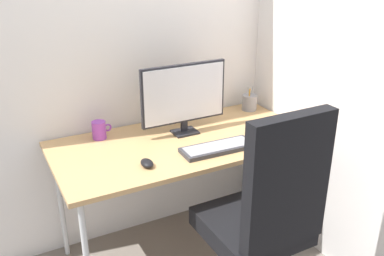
{
  "coord_description": "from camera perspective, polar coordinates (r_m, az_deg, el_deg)",
  "views": [
    {
      "loc": [
        -0.98,
        -1.98,
        1.76
      ],
      "look_at": [
        0.02,
        -0.07,
        0.86
      ],
      "focal_mm": 39.93,
      "sensor_mm": 36.0,
      "label": 1
    }
  ],
  "objects": [
    {
      "name": "ground_plane",
      "position": [
        2.83,
        -1.01,
        -15.74
      ],
      "size": [
        8.0,
        8.0,
        0.0
      ],
      "primitive_type": "plane",
      "color": "slate"
    },
    {
      "name": "wall_back",
      "position": [
        2.59,
        -5.24,
        14.71
      ],
      "size": [
        2.82,
        0.04,
        2.8
      ],
      "primitive_type": "cube",
      "color": "white",
      "rests_on": "ground_plane"
    },
    {
      "name": "wall_side_right",
      "position": [
        2.52,
        17.02,
        13.63
      ],
      "size": [
        0.04,
        2.07,
        2.8
      ],
      "primitive_type": "cube",
      "color": "white",
      "rests_on": "ground_plane"
    },
    {
      "name": "desk",
      "position": [
        2.45,
        -1.12,
        -2.67
      ],
      "size": [
        1.46,
        0.72,
        0.76
      ],
      "color": "tan",
      "rests_on": "ground_plane"
    },
    {
      "name": "office_chair",
      "position": [
        2.07,
        9.73,
        -11.16
      ],
      "size": [
        0.54,
        0.56,
        1.15
      ],
      "color": "black",
      "rests_on": "ground_plane"
    },
    {
      "name": "monitor",
      "position": [
        2.45,
        -1.08,
        4.39
      ],
      "size": [
        0.52,
        0.11,
        0.41
      ],
      "color": "black",
      "rests_on": "desk"
    },
    {
      "name": "keyboard",
      "position": [
        2.31,
        3.46,
        -2.66
      ],
      "size": [
        0.41,
        0.16,
        0.03
      ],
      "color": "#333338",
      "rests_on": "desk"
    },
    {
      "name": "mouse",
      "position": [
        2.15,
        -6.04,
        -4.69
      ],
      "size": [
        0.06,
        0.09,
        0.04
      ],
      "primitive_type": "ellipsoid",
      "rotation": [
        0.0,
        0.0,
        0.0
      ],
      "color": "black",
      "rests_on": "desk"
    },
    {
      "name": "pen_holder",
      "position": [
        2.9,
        7.68,
        3.41
      ],
      "size": [
        0.1,
        0.1,
        0.16
      ],
      "color": "gray",
      "rests_on": "desk"
    },
    {
      "name": "notebook",
      "position": [
        2.56,
        11.72,
        -0.62
      ],
      "size": [
        0.15,
        0.18,
        0.01
      ],
      "primitive_type": "cube",
      "rotation": [
        0.0,
        0.0,
        0.06
      ],
      "color": "#B23333",
      "rests_on": "desk"
    },
    {
      "name": "coffee_mug",
      "position": [
        2.49,
        -12.28,
        -0.26
      ],
      "size": [
        0.11,
        0.08,
        0.1
      ],
      "color": "purple",
      "rests_on": "desk"
    }
  ]
}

